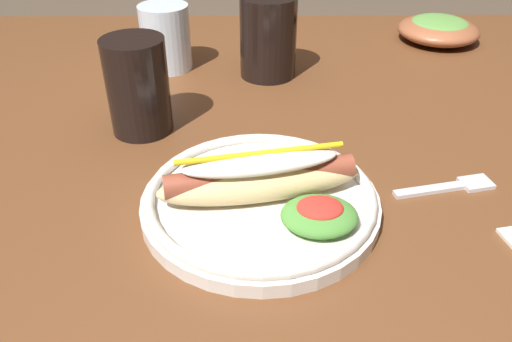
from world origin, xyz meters
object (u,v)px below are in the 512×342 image
object	(u,v)px
fork	(452,187)
side_bowl	(439,29)
extra_cup	(268,37)
water_cup	(166,38)
hot_dog_plate	(259,194)
soda_cup	(138,86)

from	to	relation	value
fork	side_bowl	size ratio (longest dim) A/B	0.79
side_bowl	extra_cup	bearing A→B (deg)	-154.73
fork	side_bowl	distance (m)	0.50
water_cup	side_bowl	world-z (taller)	water_cup
water_cup	hot_dog_plate	bearing A→B (deg)	-69.27
soda_cup	side_bowl	distance (m)	0.62
hot_dog_plate	soda_cup	distance (m)	0.24
soda_cup	water_cup	xyz separation A→B (m)	(0.01, 0.22, -0.01)
fork	soda_cup	bearing A→B (deg)	146.76
fork	side_bowl	xyz separation A→B (m)	(0.13, 0.49, 0.02)
fork	extra_cup	xyz separation A→B (m)	(-0.20, 0.33, 0.06)
fork	water_cup	xyz separation A→B (m)	(-0.37, 0.36, 0.05)
extra_cup	side_bowl	bearing A→B (deg)	25.27
extra_cup	side_bowl	world-z (taller)	extra_cup
water_cup	extra_cup	bearing A→B (deg)	-10.31
side_bowl	hot_dog_plate	bearing A→B (deg)	-123.97
fork	water_cup	world-z (taller)	water_cup
soda_cup	water_cup	bearing A→B (deg)	88.36
fork	side_bowl	bearing A→B (deg)	62.54
extra_cup	soda_cup	bearing A→B (deg)	-133.86
extra_cup	side_bowl	size ratio (longest dim) A/B	0.85
fork	soda_cup	distance (m)	0.41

